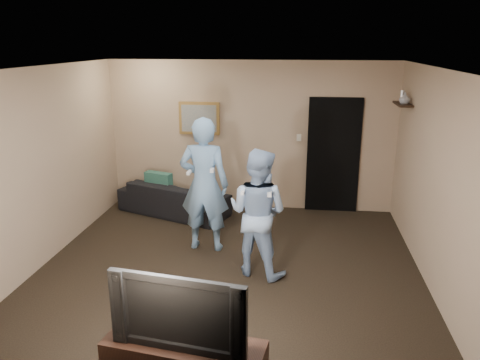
# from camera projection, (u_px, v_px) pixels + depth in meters

# --- Properties ---
(ground) EXTENTS (5.00, 5.00, 0.00)m
(ground) POSITION_uv_depth(u_px,v_px,m) (229.00, 269.00, 6.20)
(ground) COLOR black
(ground) RESTS_ON ground
(ceiling) EXTENTS (5.00, 5.00, 0.04)m
(ceiling) POSITION_uv_depth(u_px,v_px,m) (227.00, 68.00, 5.46)
(ceiling) COLOR silver
(ceiling) RESTS_ON wall_back
(wall_back) EXTENTS (5.00, 0.04, 2.60)m
(wall_back) POSITION_uv_depth(u_px,v_px,m) (250.00, 136.00, 8.20)
(wall_back) COLOR tan
(wall_back) RESTS_ON ground
(wall_front) EXTENTS (5.00, 0.04, 2.60)m
(wall_front) POSITION_uv_depth(u_px,v_px,m) (175.00, 267.00, 3.45)
(wall_front) COLOR tan
(wall_front) RESTS_ON ground
(wall_left) EXTENTS (0.04, 5.00, 2.60)m
(wall_left) POSITION_uv_depth(u_px,v_px,m) (40.00, 168.00, 6.14)
(wall_left) COLOR tan
(wall_left) RESTS_ON ground
(wall_right) EXTENTS (0.04, 5.00, 2.60)m
(wall_right) POSITION_uv_depth(u_px,v_px,m) (437.00, 183.00, 5.51)
(wall_right) COLOR tan
(wall_right) RESTS_ON ground
(sofa) EXTENTS (2.07, 1.39, 0.56)m
(sofa) POSITION_uv_depth(u_px,v_px,m) (174.00, 198.00, 8.14)
(sofa) COLOR black
(sofa) RESTS_ON ground
(throw_pillow) EXTENTS (0.52, 0.30, 0.49)m
(throw_pillow) POSITION_uv_depth(u_px,v_px,m) (159.00, 186.00, 8.12)
(throw_pillow) COLOR #184A41
(throw_pillow) RESTS_ON sofa
(painting_frame) EXTENTS (0.72, 0.05, 0.57)m
(painting_frame) POSITION_uv_depth(u_px,v_px,m) (199.00, 118.00, 8.21)
(painting_frame) COLOR olive
(painting_frame) RESTS_ON wall_back
(painting_canvas) EXTENTS (0.62, 0.01, 0.47)m
(painting_canvas) POSITION_uv_depth(u_px,v_px,m) (199.00, 118.00, 8.18)
(painting_canvas) COLOR slate
(painting_canvas) RESTS_ON painting_frame
(doorway) EXTENTS (0.90, 0.06, 2.00)m
(doorway) POSITION_uv_depth(u_px,v_px,m) (333.00, 156.00, 8.08)
(doorway) COLOR black
(doorway) RESTS_ON ground
(light_switch) EXTENTS (0.08, 0.02, 0.12)m
(light_switch) POSITION_uv_depth(u_px,v_px,m) (299.00, 138.00, 8.07)
(light_switch) COLOR silver
(light_switch) RESTS_ON wall_back
(wall_shelf) EXTENTS (0.20, 0.60, 0.03)m
(wall_shelf) POSITION_uv_depth(u_px,v_px,m) (403.00, 104.00, 7.04)
(wall_shelf) COLOR black
(wall_shelf) RESTS_ON wall_right
(shelf_vase) EXTENTS (0.18, 0.18, 0.17)m
(shelf_vase) POSITION_uv_depth(u_px,v_px,m) (405.00, 98.00, 6.92)
(shelf_vase) COLOR #A0A0A4
(shelf_vase) RESTS_ON wall_shelf
(shelf_figurine) EXTENTS (0.06, 0.06, 0.18)m
(shelf_figurine) POSITION_uv_depth(u_px,v_px,m) (402.00, 96.00, 7.11)
(shelf_figurine) COLOR silver
(shelf_figurine) RESTS_ON wall_shelf
(television) EXTENTS (1.16, 0.31, 0.66)m
(television) POSITION_uv_depth(u_px,v_px,m) (182.00, 307.00, 3.80)
(television) COLOR black
(television) RESTS_ON tv_console
(wii_player_left) EXTENTS (0.72, 0.53, 1.92)m
(wii_player_left) POSITION_uv_depth(u_px,v_px,m) (204.00, 185.00, 6.58)
(wii_player_left) COLOR #6F98C0
(wii_player_left) RESTS_ON ground
(wii_player_right) EXTENTS (0.98, 0.88, 1.65)m
(wii_player_right) POSITION_uv_depth(u_px,v_px,m) (258.00, 213.00, 5.89)
(wii_player_right) COLOR #94B1D7
(wii_player_right) RESTS_ON ground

